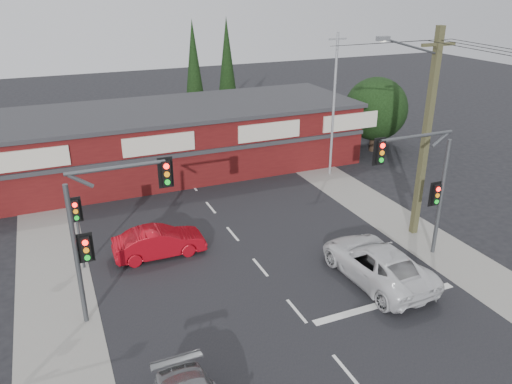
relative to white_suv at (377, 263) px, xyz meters
name	(u,v)px	position (x,y,z in m)	size (l,w,h in m)	color
ground	(290,303)	(-4.16, -0.16, -0.78)	(120.00, 120.00, 0.00)	black
road_strip	(243,246)	(-4.16, 4.84, -0.78)	(14.00, 70.00, 0.01)	black
verge_left	(54,285)	(-12.66, 4.84, -0.77)	(3.00, 70.00, 0.02)	gray
verge_right	(389,216)	(4.34, 4.84, -0.77)	(3.00, 70.00, 0.02)	gray
stop_line	(386,303)	(-0.66, -1.66, -0.77)	(6.50, 0.35, 0.01)	silver
white_suv	(377,263)	(0.00, 0.00, 0.00)	(2.59, 5.63, 1.56)	silver
red_sedan	(159,242)	(-7.99, 5.60, -0.10)	(1.45, 4.17, 1.37)	#A40A14
lane_dashes	(246,249)	(-4.16, 4.50, -0.77)	(0.12, 46.92, 0.01)	silver
shop_building	(161,140)	(-5.15, 16.82, 1.35)	(27.30, 8.40, 4.22)	#480E0F
tree_cluster	(374,111)	(10.53, 15.28, 2.11)	(5.90, 5.10, 5.50)	#2D2116
conifer_near	(194,69)	(-0.66, 23.84, 4.70)	(1.80, 1.80, 9.25)	#2D2116
conifer_far	(227,63)	(2.84, 25.84, 4.70)	(1.80, 1.80, 9.25)	#2D2116
traffic_mast_left	(104,221)	(-10.59, 1.84, 3.15)	(3.77, 0.27, 5.97)	#47494C
traffic_mast_right	(424,177)	(2.70, 0.84, 3.16)	(3.96, 0.27, 5.97)	#47494C
pedestal_signal	(77,219)	(-11.36, 5.84, 1.62)	(0.55, 0.27, 3.38)	#47494C
utility_pole	(425,129)	(4.21, 2.82, 4.61)	(4.38, 0.59, 10.00)	#4D4A2B
steel_pole	(334,103)	(4.84, 11.84, 3.92)	(1.20, 0.16, 9.00)	gray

